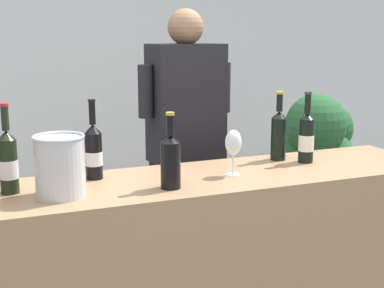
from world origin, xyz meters
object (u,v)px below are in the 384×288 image
(wine_bottle_4, at_px, (8,161))
(person_server, at_px, (186,171))
(wine_bottle_0, at_px, (94,151))
(ice_bucket, at_px, (60,166))
(wine_glass, at_px, (233,144))
(wine_bottle_6, at_px, (170,160))
(potted_shrub, at_px, (316,157))
(wine_bottle_5, at_px, (306,137))
(wine_bottle_3, at_px, (279,134))

(wine_bottle_4, distance_m, person_server, 1.16)
(wine_bottle_0, height_order, ice_bucket, wine_bottle_0)
(wine_bottle_0, bearing_deg, wine_bottle_4, -165.93)
(wine_glass, xyz_separation_m, person_server, (0.03, 0.66, -0.29))
(wine_bottle_6, bearing_deg, potted_shrub, 36.57)
(wine_bottle_4, bearing_deg, person_server, 30.81)
(wine_bottle_0, distance_m, potted_shrub, 1.94)
(person_server, relative_size, potted_shrub, 1.43)
(wine_bottle_6, height_order, person_server, person_server)
(wine_glass, bearing_deg, wine_bottle_4, 175.01)
(wine_bottle_0, xyz_separation_m, potted_shrub, (1.72, 0.82, -0.36))
(wine_bottle_6, bearing_deg, wine_bottle_4, 164.65)
(wine_bottle_4, xyz_separation_m, ice_bucket, (0.18, -0.12, -0.01))
(wine_bottle_5, relative_size, wine_bottle_6, 1.10)
(wine_bottle_4, distance_m, ice_bucket, 0.22)
(wine_bottle_6, bearing_deg, wine_bottle_0, 135.37)
(wine_bottle_0, bearing_deg, wine_bottle_6, -44.63)
(wine_bottle_0, xyz_separation_m, ice_bucket, (-0.17, -0.20, -0.00))
(wine_bottle_6, relative_size, person_server, 0.18)
(ice_bucket, xyz_separation_m, person_server, (0.78, 0.69, -0.27))
(wine_bottle_3, xyz_separation_m, wine_glass, (-0.34, -0.18, 0.01))
(wine_bottle_5, bearing_deg, wine_bottle_4, -179.67)
(wine_bottle_4, xyz_separation_m, potted_shrub, (2.07, 0.91, -0.36))
(wine_bottle_6, height_order, potted_shrub, wine_bottle_6)
(wine_bottle_4, distance_m, wine_glass, 0.94)
(person_server, bearing_deg, wine_bottle_3, -56.78)
(wine_bottle_6, relative_size, potted_shrub, 0.26)
(person_server, bearing_deg, ice_bucket, -138.58)
(wine_bottle_0, height_order, potted_shrub, wine_bottle_0)
(wine_bottle_4, relative_size, ice_bucket, 1.48)
(wine_glass, height_order, potted_shrub, potted_shrub)
(wine_bottle_4, height_order, person_server, person_server)
(wine_bottle_4, xyz_separation_m, wine_glass, (0.94, -0.08, 0.01))
(wine_bottle_0, bearing_deg, wine_bottle_3, 0.89)
(wine_bottle_4, relative_size, potted_shrub, 0.29)
(wine_bottle_0, distance_m, wine_bottle_4, 0.37)
(person_server, xyz_separation_m, potted_shrub, (1.11, 0.34, -0.09))
(wine_bottle_6, distance_m, potted_shrub, 1.85)
(wine_bottle_0, xyz_separation_m, person_server, (0.61, 0.49, -0.27))
(wine_bottle_3, relative_size, wine_bottle_6, 1.09)
(wine_bottle_6, distance_m, ice_bucket, 0.44)
(wine_bottle_3, relative_size, person_server, 0.19)
(ice_bucket, height_order, person_server, person_server)
(wine_bottle_3, relative_size, ice_bucket, 1.42)
(wine_bottle_6, bearing_deg, ice_bucket, 172.94)
(wine_bottle_0, relative_size, wine_glass, 1.69)
(wine_bottle_6, xyz_separation_m, ice_bucket, (-0.43, 0.05, 0.00))
(wine_bottle_0, bearing_deg, person_server, 38.53)
(wine_bottle_3, xyz_separation_m, person_server, (-0.31, 0.47, -0.28))
(wine_glass, xyz_separation_m, ice_bucket, (-0.76, -0.03, -0.02))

